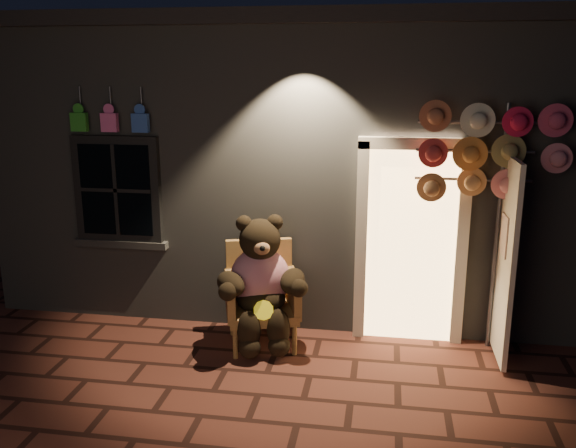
# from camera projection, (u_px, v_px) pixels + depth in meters

# --- Properties ---
(ground) EXTENTS (60.00, 60.00, 0.00)m
(ground) POSITION_uv_depth(u_px,v_px,m) (258.00, 395.00, 5.51)
(ground) COLOR #542920
(ground) RESTS_ON ground
(shop_building) EXTENTS (7.30, 5.95, 3.51)m
(shop_building) POSITION_uv_depth(u_px,v_px,m) (314.00, 148.00, 8.89)
(shop_building) COLOR slate
(shop_building) RESTS_ON ground
(wicker_armchair) EXTENTS (0.90, 0.85, 1.08)m
(wicker_armchair) POSITION_uv_depth(u_px,v_px,m) (261.00, 294.00, 6.47)
(wicker_armchair) COLOR #B08F44
(wicker_armchair) RESTS_ON ground
(teddy_bear) EXTENTS (0.96, 0.88, 1.39)m
(teddy_bear) POSITION_uv_depth(u_px,v_px,m) (261.00, 282.00, 6.29)
(teddy_bear) COLOR #B01239
(teddy_bear) RESTS_ON ground
(hat_rack) EXTENTS (1.45, 0.22, 2.57)m
(hat_rack) POSITION_uv_depth(u_px,v_px,m) (487.00, 152.00, 5.90)
(hat_rack) COLOR #59595E
(hat_rack) RESTS_ON ground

